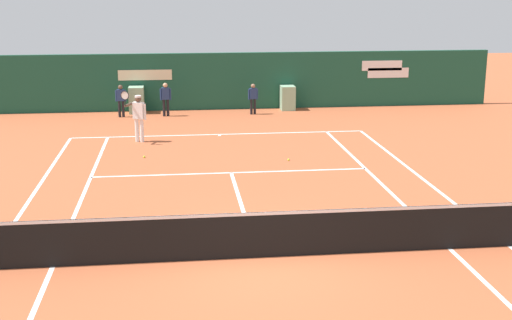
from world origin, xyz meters
The scene contains 9 objects.
ground_plane centered at (0.00, 0.58, 0.00)m, with size 80.00×80.00×0.01m.
tennis_net centered at (0.00, 0.00, 0.51)m, with size 12.10×0.10×1.07m.
sponsor_back_wall centered at (0.00, 16.97, 1.19)m, with size 25.00×1.02×2.46m.
player_on_baseline centered at (-2.84, 10.80, 0.98)m, with size 0.81×0.66×1.86m.
ball_kid_centre_post centered at (-1.96, 15.57, 0.80)m, with size 0.46×0.20×1.39m.
ball_kid_left_post centered at (1.69, 15.57, 0.74)m, with size 0.43×0.21×1.29m.
ball_kid_right_post centered at (-3.78, 15.57, 0.77)m, with size 0.44×0.21×1.34m.
tennis_ball_mid_court centered at (-2.58, 8.51, 0.03)m, with size 0.07×0.07×0.07m, color #CCE033.
tennis_ball_near_service_line centered at (1.88, 7.59, 0.03)m, with size 0.07×0.07×0.07m, color #CCE033.
Camera 1 is at (-1.54, -12.64, 5.28)m, focal length 47.90 mm.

